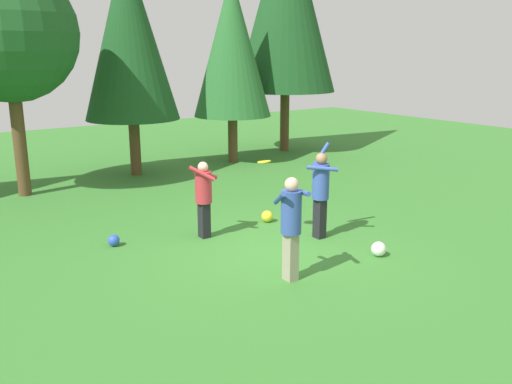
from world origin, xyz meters
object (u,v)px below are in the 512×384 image
ball_white (379,249)px  person_thrower (321,188)px  ball_blue (114,240)px  tree_right (232,46)px  tree_center (129,34)px  tree_far_right (286,0)px  ball_yellow (267,216)px  person_bystander (291,220)px  person_catcher (204,193)px  tree_left (8,34)px  frisbee (264,162)px

ball_white → person_thrower: bearing=98.7°
ball_blue → tree_right: size_ratio=0.04×
tree_center → tree_far_right: (6.36, 0.70, 1.33)m
ball_yellow → tree_far_right: tree_far_right is taller
person_bystander → tree_right: tree_right is taller
person_catcher → tree_right: 8.48m
person_catcher → person_bystander: size_ratio=0.90×
tree_left → tree_far_right: tree_far_right is taller
tree_right → person_catcher: bearing=-126.7°
tree_left → tree_center: bearing=11.4°
person_bystander → tree_center: size_ratio=0.26×
frisbee → tree_right: tree_right is taller
person_catcher → tree_far_right: tree_far_right is taller
tree_left → tree_far_right: size_ratio=0.67×
ball_white → ball_blue: 5.13m
person_catcher → ball_yellow: size_ratio=6.00×
person_bystander → tree_center: tree_center is taller
ball_yellow → tree_right: bearing=63.8°
tree_right → tree_center: bearing=179.5°
ball_blue → tree_center: (2.93, 5.85, 4.09)m
frisbee → tree_far_right: 10.95m
tree_far_right → ball_yellow: bearing=-130.1°
tree_center → tree_right: (3.55, -0.03, -0.33)m
person_catcher → person_thrower: bearing=0.3°
tree_center → person_thrower: bearing=-84.7°
tree_left → person_bystander: bearing=-74.4°
tree_left → person_catcher: bearing=-68.5°
person_thrower → ball_yellow: (-0.26, 1.47, -0.93)m
ball_blue → ball_yellow: size_ratio=0.88×
person_catcher → tree_left: 6.93m
tree_center → tree_right: tree_center is taller
ball_blue → frisbee: bearing=-25.0°
ball_white → tree_center: bearing=95.8°
person_catcher → ball_blue: bearing=-161.9°
person_bystander → ball_white: (2.03, -0.09, -0.91)m
person_catcher → tree_far_right: bearing=79.0°
person_thrower → ball_white: bearing=133.8°
ball_blue → ball_yellow: (3.40, -0.46, 0.02)m
person_thrower → ball_yellow: size_ratio=7.40×
person_thrower → frisbee: size_ratio=6.36×
person_thrower → frisbee: (-0.93, 0.66, 0.53)m
person_thrower → ball_blue: (-3.66, 1.93, -0.95)m
frisbee → ball_blue: frisbee is taller
person_bystander → ball_white: 2.23m
person_catcher → ball_blue: (-1.73, 0.55, -0.82)m
person_bystander → frisbee: bearing=0.0°
person_thrower → person_catcher: size_ratio=1.23×
ball_yellow → tree_center: tree_center is taller
tree_left → tree_right: 7.03m
person_catcher → tree_center: size_ratio=0.24×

